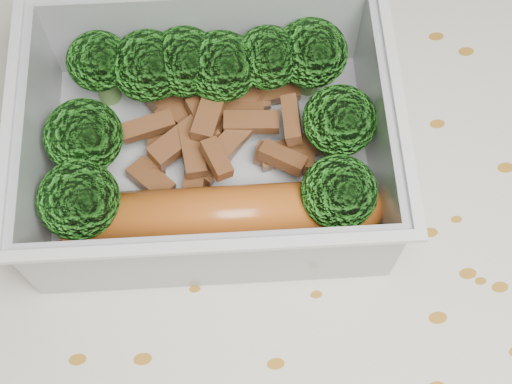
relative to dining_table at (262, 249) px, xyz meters
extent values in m
cube|color=brown|center=(0.00, 0.00, 0.06)|extent=(1.40, 0.90, 0.04)
cube|color=beige|center=(0.00, 0.00, 0.09)|extent=(1.46, 0.96, 0.01)
cube|color=#B8BEC5|center=(-0.03, 0.02, 0.09)|extent=(0.20, 0.16, 0.00)
cube|color=#B8BEC5|center=(-0.02, 0.09, 0.12)|extent=(0.18, 0.02, 0.06)
cube|color=#B8BEC5|center=(-0.03, -0.05, 0.12)|extent=(0.18, 0.02, 0.06)
cube|color=#B8BEC5|center=(0.06, 0.01, 0.12)|extent=(0.02, 0.13, 0.06)
cube|color=#B8BEC5|center=(-0.11, 0.03, 0.12)|extent=(0.02, 0.13, 0.06)
cube|color=silver|center=(-0.03, -0.05, 0.16)|extent=(0.19, 0.02, 0.00)
cube|color=silver|center=(0.07, 0.01, 0.16)|extent=(0.02, 0.14, 0.00)
cube|color=silver|center=(-0.12, 0.03, 0.16)|extent=(0.02, 0.14, 0.00)
cylinder|color=#608C3F|center=(-0.08, 0.07, 0.11)|extent=(0.01, 0.01, 0.02)
ellipsoid|color=#2A831E|center=(-0.08, 0.07, 0.13)|extent=(0.03, 0.03, 0.03)
cylinder|color=#608C3F|center=(-0.05, 0.07, 0.10)|extent=(0.01, 0.01, 0.02)
ellipsoid|color=#2A831E|center=(-0.05, 0.07, 0.13)|extent=(0.04, 0.04, 0.04)
cylinder|color=#608C3F|center=(-0.03, 0.07, 0.10)|extent=(0.01, 0.01, 0.02)
ellipsoid|color=#2A831E|center=(-0.03, 0.07, 0.13)|extent=(0.04, 0.04, 0.03)
cylinder|color=#608C3F|center=(-0.01, 0.06, 0.10)|extent=(0.01, 0.01, 0.02)
ellipsoid|color=#2A831E|center=(-0.01, 0.06, 0.13)|extent=(0.04, 0.04, 0.04)
cylinder|color=#608C3F|center=(0.01, 0.06, 0.10)|extent=(0.01, 0.01, 0.02)
ellipsoid|color=#2A831E|center=(0.01, 0.06, 0.13)|extent=(0.04, 0.04, 0.03)
cylinder|color=#608C3F|center=(0.04, 0.06, 0.10)|extent=(0.01, 0.01, 0.02)
ellipsoid|color=#2A831E|center=(0.04, 0.06, 0.13)|extent=(0.04, 0.04, 0.03)
cylinder|color=#608C3F|center=(-0.09, 0.03, 0.10)|extent=(0.01, 0.01, 0.02)
ellipsoid|color=#2A831E|center=(-0.09, 0.03, 0.13)|extent=(0.04, 0.04, 0.04)
cylinder|color=#608C3F|center=(0.04, 0.02, 0.10)|extent=(0.01, 0.01, 0.02)
ellipsoid|color=#2A831E|center=(0.04, 0.02, 0.13)|extent=(0.04, 0.04, 0.03)
cylinder|color=#608C3F|center=(-0.09, -0.01, 0.10)|extent=(0.01, 0.01, 0.02)
ellipsoid|color=#2A831E|center=(-0.09, -0.01, 0.13)|extent=(0.04, 0.04, 0.04)
cylinder|color=#608C3F|center=(0.03, -0.02, 0.10)|extent=(0.01, 0.01, 0.02)
ellipsoid|color=#2A831E|center=(0.03, -0.02, 0.13)|extent=(0.04, 0.04, 0.03)
cube|color=brown|center=(-0.03, 0.04, 0.11)|extent=(0.02, 0.03, 0.01)
cube|color=brown|center=(-0.04, 0.06, 0.10)|extent=(0.03, 0.03, 0.01)
cube|color=brown|center=(-0.03, 0.03, 0.10)|extent=(0.03, 0.03, 0.01)
cube|color=brown|center=(-0.04, 0.06, 0.10)|extent=(0.02, 0.03, 0.01)
cube|color=brown|center=(0.00, 0.06, 0.10)|extent=(0.03, 0.01, 0.01)
cube|color=brown|center=(0.00, 0.03, 0.11)|extent=(0.03, 0.02, 0.01)
cube|color=brown|center=(-0.04, 0.01, 0.10)|extent=(0.02, 0.03, 0.01)
cube|color=brown|center=(0.01, 0.06, 0.10)|extent=(0.03, 0.02, 0.01)
cube|color=brown|center=(0.02, 0.02, 0.10)|extent=(0.04, 0.02, 0.01)
cube|color=brown|center=(-0.04, 0.03, 0.11)|extent=(0.03, 0.03, 0.01)
cube|color=brown|center=(-0.04, 0.05, 0.10)|extent=(0.03, 0.03, 0.01)
cube|color=brown|center=(-0.02, 0.04, 0.10)|extent=(0.02, 0.04, 0.01)
cube|color=brown|center=(0.01, 0.02, 0.10)|extent=(0.03, 0.02, 0.01)
cube|color=brown|center=(0.00, 0.05, 0.10)|extent=(0.02, 0.03, 0.01)
cube|color=brown|center=(0.02, 0.03, 0.12)|extent=(0.01, 0.03, 0.01)
cube|color=brown|center=(0.01, 0.01, 0.11)|extent=(0.03, 0.02, 0.01)
cube|color=brown|center=(-0.06, 0.01, 0.10)|extent=(0.03, 0.03, 0.01)
cube|color=brown|center=(-0.01, 0.05, 0.10)|extent=(0.02, 0.02, 0.01)
cube|color=brown|center=(-0.02, 0.02, 0.10)|extent=(0.03, 0.03, 0.01)
cube|color=brown|center=(-0.05, 0.06, 0.10)|extent=(0.02, 0.03, 0.01)
cube|color=brown|center=(-0.04, 0.02, 0.11)|extent=(0.01, 0.03, 0.01)
cube|color=brown|center=(-0.06, 0.04, 0.11)|extent=(0.03, 0.02, 0.01)
cube|color=brown|center=(-0.02, 0.04, 0.12)|extent=(0.02, 0.03, 0.01)
cube|color=brown|center=(-0.01, 0.05, 0.10)|extent=(0.03, 0.01, 0.01)
cube|color=brown|center=(-0.02, 0.04, 0.10)|extent=(0.03, 0.03, 0.01)
cube|color=brown|center=(-0.02, 0.02, 0.11)|extent=(0.03, 0.03, 0.01)
cube|color=brown|center=(-0.06, 0.03, 0.10)|extent=(0.01, 0.03, 0.01)
cube|color=brown|center=(0.02, 0.06, 0.10)|extent=(0.02, 0.01, 0.01)
cube|color=brown|center=(-0.02, 0.01, 0.12)|extent=(0.02, 0.02, 0.01)
cylinder|color=#AE5219|center=(-0.03, -0.02, 0.11)|extent=(0.14, 0.04, 0.03)
sphere|color=#AE5219|center=(0.04, -0.02, 0.11)|extent=(0.03, 0.03, 0.03)
sphere|color=#AE5219|center=(-0.09, -0.01, 0.11)|extent=(0.03, 0.03, 0.03)
camera|label=1|loc=(-0.03, -0.16, 0.45)|focal=50.00mm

